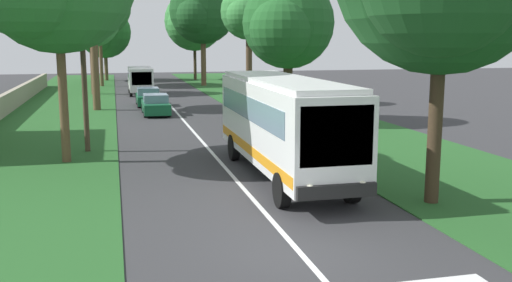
{
  "coord_description": "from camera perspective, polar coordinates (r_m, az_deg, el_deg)",
  "views": [
    {
      "loc": [
        -13.0,
        4.25,
        5.14
      ],
      "look_at": [
        6.65,
        -0.54,
        1.6
      ],
      "focal_mm": 40.89,
      "sensor_mm": 36.0,
      "label": 1
    }
  ],
  "objects": [
    {
      "name": "roadside_tree_right_2",
      "position": [
        36.07,
        2.96,
        11.26
      ],
      "size": [
        6.52,
        5.62,
        8.91
      ],
      "color": "#3D2D1E",
      "rests_on": "grass_verge_right"
    },
    {
      "name": "grass_verge_left",
      "position": [
        28.74,
        -21.37,
        -1.03
      ],
      "size": [
        120.0,
        8.0,
        0.04
      ],
      "primitive_type": "cube",
      "color": "#235623",
      "rests_on": "ground"
    },
    {
      "name": "roadside_tree_left_3",
      "position": [
        57.08,
        -15.92,
        11.31
      ],
      "size": [
        5.92,
        5.24,
        9.62
      ],
      "color": "#4C3826",
      "rests_on": "grass_verge_left"
    },
    {
      "name": "grass_verge_right",
      "position": [
        31.07,
        10.13,
        0.28
      ],
      "size": [
        120.0,
        8.0,
        0.04
      ],
      "primitive_type": "cube",
      "color": "#235623",
      "rests_on": "ground"
    },
    {
      "name": "trailing_car_0",
      "position": [
        40.77,
        -9.79,
        3.48
      ],
      "size": [
        4.3,
        1.78,
        1.43
      ],
      "color": "#145933",
      "rests_on": "ground"
    },
    {
      "name": "roadside_tree_left_0",
      "position": [
        66.98,
        -15.24,
        12.52
      ],
      "size": [
        8.25,
        6.92,
        12.18
      ],
      "color": "brown",
      "rests_on": "grass_verge_left"
    },
    {
      "name": "trailing_car_1",
      "position": [
        46.37,
        -10.51,
        4.22
      ],
      "size": [
        4.3,
        1.78,
        1.43
      ],
      "color": "#145933",
      "rests_on": "ground"
    },
    {
      "name": "roadside_tree_right_3",
      "position": [
        65.94,
        -5.38,
        12.42
      ],
      "size": [
        8.61,
        7.32,
        11.88
      ],
      "color": "brown",
      "rests_on": "grass_verge_right"
    },
    {
      "name": "roadside_tree_right_0",
      "position": [
        75.57,
        -6.22,
        11.41
      ],
      "size": [
        9.36,
        7.5,
        11.12
      ],
      "color": "#3D2D1E",
      "rests_on": "grass_verge_right"
    },
    {
      "name": "utility_pole",
      "position": [
        27.59,
        -16.51,
        6.78
      ],
      "size": [
        0.24,
        1.4,
        7.28
      ],
      "color": "#473828",
      "rests_on": "grass_verge_left"
    },
    {
      "name": "coach_bus",
      "position": [
        21.75,
        2.59,
        2.0
      ],
      "size": [
        11.16,
        2.62,
        3.73
      ],
      "color": "white",
      "rests_on": "ground"
    },
    {
      "name": "roadside_tree_left_1",
      "position": [
        75.87,
        -14.73,
        10.15
      ],
      "size": [
        7.54,
        6.43,
        9.2
      ],
      "color": "brown",
      "rests_on": "grass_verge_left"
    },
    {
      "name": "centre_line",
      "position": [
        28.78,
        -4.99,
        -0.39
      ],
      "size": [
        110.0,
        0.16,
        0.01
      ],
      "primitive_type": "cube",
      "color": "silver",
      "rests_on": "ground"
    },
    {
      "name": "roadside_tree_right_1",
      "position": [
        46.49,
        -0.86,
        12.36
      ],
      "size": [
        5.42,
        4.42,
        9.46
      ],
      "color": "#4C3826",
      "rests_on": "grass_verge_right"
    },
    {
      "name": "trailing_minibus_0",
      "position": [
        56.07,
        -11.26,
        6.06
      ],
      "size": [
        6.0,
        2.14,
        2.53
      ],
      "color": "silver",
      "rests_on": "ground"
    },
    {
      "name": "ground",
      "position": [
        14.61,
        4.19,
        -10.69
      ],
      "size": [
        160.0,
        160.0,
        0.0
      ],
      "primitive_type": "plane",
      "color": "#333335"
    }
  ]
}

